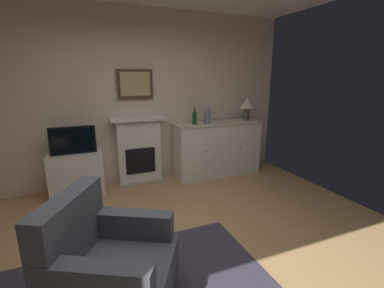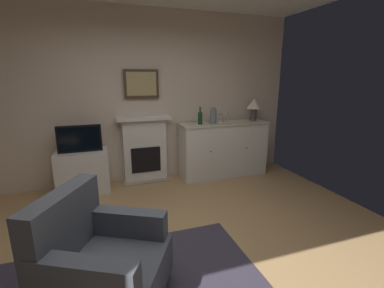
{
  "view_description": "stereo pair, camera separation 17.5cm",
  "coord_description": "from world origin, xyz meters",
  "px_view_note": "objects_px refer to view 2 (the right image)",
  "views": [
    {
      "loc": [
        -0.83,
        -2.07,
        1.73
      ],
      "look_at": [
        0.26,
        0.59,
        1.0
      ],
      "focal_mm": 24.9,
      "sensor_mm": 36.0,
      "label": 1
    },
    {
      "loc": [
        -0.67,
        -2.13,
        1.73
      ],
      "look_at": [
        0.26,
        0.59,
        1.0
      ],
      "focal_mm": 24.9,
      "sensor_mm": 36.0,
      "label": 2
    }
  ],
  "objects_px": {
    "framed_picture": "(141,84)",
    "wine_glass_left": "(220,116)",
    "wine_bottle": "(200,118)",
    "fireplace_unit": "(145,149)",
    "armchair": "(100,261)",
    "wine_glass_center": "(226,115)",
    "tv_set": "(80,139)",
    "tv_cabinet": "(83,172)",
    "table_lamp": "(254,105)",
    "sideboard_cabinet": "(223,149)",
    "vase_decorative": "(213,116)"
  },
  "relations": [
    {
      "from": "vase_decorative",
      "to": "armchair",
      "type": "distance_m",
      "value": 3.01
    },
    {
      "from": "sideboard_cabinet",
      "to": "vase_decorative",
      "type": "height_order",
      "value": "vase_decorative"
    },
    {
      "from": "wine_bottle",
      "to": "tv_set",
      "type": "xyz_separation_m",
      "value": [
        -1.88,
        0.03,
        -0.22
      ]
    },
    {
      "from": "armchair",
      "to": "fireplace_unit",
      "type": "bearing_deg",
      "value": 73.37
    },
    {
      "from": "table_lamp",
      "to": "vase_decorative",
      "type": "bearing_deg",
      "value": -176.47
    },
    {
      "from": "wine_glass_center",
      "to": "tv_set",
      "type": "height_order",
      "value": "wine_glass_center"
    },
    {
      "from": "table_lamp",
      "to": "armchair",
      "type": "bearing_deg",
      "value": -139.49
    },
    {
      "from": "wine_bottle",
      "to": "wine_glass_left",
      "type": "bearing_deg",
      "value": 4.2
    },
    {
      "from": "wine_bottle",
      "to": "vase_decorative",
      "type": "distance_m",
      "value": 0.23
    },
    {
      "from": "tv_set",
      "to": "vase_decorative",
      "type": "bearing_deg",
      "value": -1.13
    },
    {
      "from": "vase_decorative",
      "to": "tv_set",
      "type": "height_order",
      "value": "vase_decorative"
    },
    {
      "from": "wine_glass_left",
      "to": "armchair",
      "type": "distance_m",
      "value": 3.13
    },
    {
      "from": "framed_picture",
      "to": "wine_glass_left",
      "type": "distance_m",
      "value": 1.42
    },
    {
      "from": "wine_bottle",
      "to": "tv_cabinet",
      "type": "distance_m",
      "value": 2.02
    },
    {
      "from": "wine_glass_left",
      "to": "table_lamp",
      "type": "bearing_deg",
      "value": 0.66
    },
    {
      "from": "armchair",
      "to": "wine_bottle",
      "type": "bearing_deg",
      "value": 53.95
    },
    {
      "from": "table_lamp",
      "to": "tv_cabinet",
      "type": "xyz_separation_m",
      "value": [
        -2.92,
        0.02,
        -0.91
      ]
    },
    {
      "from": "tv_cabinet",
      "to": "armchair",
      "type": "distance_m",
      "value": 2.32
    },
    {
      "from": "vase_decorative",
      "to": "tv_cabinet",
      "type": "relative_size",
      "value": 0.37
    },
    {
      "from": "fireplace_unit",
      "to": "armchair",
      "type": "distance_m",
      "value": 2.59
    },
    {
      "from": "wine_bottle",
      "to": "fireplace_unit",
      "type": "bearing_deg",
      "value": 166.78
    },
    {
      "from": "wine_glass_center",
      "to": "wine_bottle",
      "type": "bearing_deg",
      "value": -175.51
    },
    {
      "from": "armchair",
      "to": "table_lamp",
      "type": "bearing_deg",
      "value": 40.51
    },
    {
      "from": "tv_cabinet",
      "to": "armchair",
      "type": "relative_size",
      "value": 0.7
    },
    {
      "from": "fireplace_unit",
      "to": "tv_set",
      "type": "xyz_separation_m",
      "value": [
        -0.98,
        -0.19,
        0.29
      ]
    },
    {
      "from": "wine_bottle",
      "to": "tv_set",
      "type": "height_order",
      "value": "wine_bottle"
    },
    {
      "from": "framed_picture",
      "to": "tv_set",
      "type": "relative_size",
      "value": 0.89
    },
    {
      "from": "sideboard_cabinet",
      "to": "wine_glass_center",
      "type": "bearing_deg",
      "value": 5.19
    },
    {
      "from": "fireplace_unit",
      "to": "framed_picture",
      "type": "height_order",
      "value": "framed_picture"
    },
    {
      "from": "framed_picture",
      "to": "wine_glass_left",
      "type": "height_order",
      "value": "framed_picture"
    },
    {
      "from": "sideboard_cabinet",
      "to": "armchair",
      "type": "height_order",
      "value": "sideboard_cabinet"
    },
    {
      "from": "tv_cabinet",
      "to": "table_lamp",
      "type": "bearing_deg",
      "value": -0.29
    },
    {
      "from": "sideboard_cabinet",
      "to": "wine_bottle",
      "type": "xyz_separation_m",
      "value": [
        -0.46,
        -0.04,
        0.58
      ]
    },
    {
      "from": "tv_set",
      "to": "table_lamp",
      "type": "bearing_deg",
      "value": 0.16
    },
    {
      "from": "framed_picture",
      "to": "table_lamp",
      "type": "relative_size",
      "value": 1.38
    },
    {
      "from": "wine_bottle",
      "to": "wine_glass_left",
      "type": "relative_size",
      "value": 1.76
    },
    {
      "from": "table_lamp",
      "to": "wine_glass_center",
      "type": "relative_size",
      "value": 2.42
    },
    {
      "from": "sideboard_cabinet",
      "to": "wine_glass_left",
      "type": "xyz_separation_m",
      "value": [
        -0.08,
        -0.01,
        0.6
      ]
    },
    {
      "from": "framed_picture",
      "to": "tv_cabinet",
      "type": "relative_size",
      "value": 0.73
    },
    {
      "from": "tv_cabinet",
      "to": "tv_set",
      "type": "distance_m",
      "value": 0.52
    },
    {
      "from": "tv_cabinet",
      "to": "armchair",
      "type": "bearing_deg",
      "value": -84.15
    },
    {
      "from": "sideboard_cabinet",
      "to": "table_lamp",
      "type": "height_order",
      "value": "table_lamp"
    },
    {
      "from": "tv_cabinet",
      "to": "tv_set",
      "type": "bearing_deg",
      "value": -90.0
    },
    {
      "from": "tv_cabinet",
      "to": "vase_decorative",
      "type": "bearing_deg",
      "value": -1.76
    },
    {
      "from": "sideboard_cabinet",
      "to": "wine_bottle",
      "type": "distance_m",
      "value": 0.74
    },
    {
      "from": "vase_decorative",
      "to": "armchair",
      "type": "height_order",
      "value": "vase_decorative"
    },
    {
      "from": "fireplace_unit",
      "to": "tv_set",
      "type": "relative_size",
      "value": 1.77
    },
    {
      "from": "tv_set",
      "to": "wine_glass_center",
      "type": "bearing_deg",
      "value": 0.27
    },
    {
      "from": "sideboard_cabinet",
      "to": "tv_set",
      "type": "bearing_deg",
      "value": -179.8
    },
    {
      "from": "fireplace_unit",
      "to": "framed_picture",
      "type": "xyz_separation_m",
      "value": [
        -0.0,
        0.05,
        1.07
      ]
    }
  ]
}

